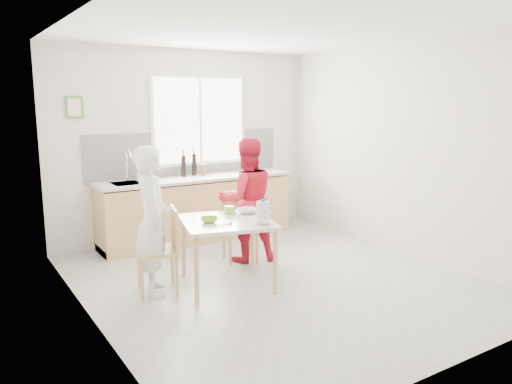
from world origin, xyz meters
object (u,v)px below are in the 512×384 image
Objects in this scene: chair_far at (239,223)px; wine_bottle_a at (194,165)px; person_red at (247,200)px; bowl_green at (209,220)px; person_white at (153,221)px; wine_bottle_b at (183,166)px; bowl_white at (247,211)px; dining_table at (227,227)px; chair_left at (163,246)px; milk_jug at (263,212)px.

chair_far is 1.36m from wine_bottle_a.
wine_bottle_a is (-0.09, 1.30, 0.31)m from person_red.
bowl_green is (-0.76, -0.69, 0.28)m from chair_far.
person_white is 5.15× the size of wine_bottle_b.
person_red reaches higher than chair_far.
person_white reaches higher than bowl_white.
dining_table is 1.29× the size of chair_left.
person_red is at bearing 123.87° from chair_left.
wine_bottle_a is (0.30, 2.26, 0.23)m from milk_jug.
person_red is at bearing -86.10° from wine_bottle_a.
person_white is at bearing -123.40° from wine_bottle_b.
dining_table is at bearing 59.74° from person_red.
bowl_green is (-0.83, -0.60, -0.02)m from person_red.
bowl_green is 0.77× the size of bowl_white.
chair_far is 1.06m from bowl_green.
chair_far is at bearing 69.48° from bowl_white.
person_white is 6.37× the size of milk_jug.
chair_left is 0.30m from person_white.
person_red is 4.80× the size of wine_bottle_a.
milk_jug is (-0.32, -1.05, 0.38)m from chair_far.
dining_table is 0.79m from person_white.
wine_bottle_b is at bearing -176.66° from wine_bottle_a.
wine_bottle_b reaches higher than dining_table.
wine_bottle_b is (0.36, 1.90, 0.42)m from dining_table.
milk_jug is at bearing -39.09° from bowl_green.
bowl_green is at bearing 84.08° from chair_left.
wine_bottle_b is at bearing -17.94° from person_white.
chair_far is 1.16m from milk_jug.
milk_jug is 0.81× the size of wine_bottle_b.
chair_left reaches higher than bowl_green.
chair_left reaches higher than dining_table.
chair_far is at bearing -81.02° from wine_bottle_b.
dining_table is at bearing -155.66° from bowl_white.
wine_bottle_b is at bearing 73.26° from bowl_green.
bowl_white is at bearing -76.96° from person_white.
chair_far is at bearing -54.20° from person_white.
chair_far is 0.32m from person_red.
person_red reaches higher than chair_left.
person_white is 6.61× the size of bowl_white.
bowl_green is at bearing -122.46° from chair_far.
milk_jug is at bearing -97.50° from wine_bottle_a.
wine_bottle_b is at bearing 114.45° from chair_far.
wine_bottle_a is (0.54, 1.91, 0.43)m from dining_table.
person_red is 5.12× the size of wine_bottle_b.
dining_table is at bearing -105.67° from wine_bottle_a.
chair_far is 0.55× the size of person_white.
milk_jug is 0.76× the size of wine_bottle_a.
person_red is at bearing -34.66° from chair_far.
dining_table is 0.88m from person_red.
wine_bottle_a reaches higher than bowl_green.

